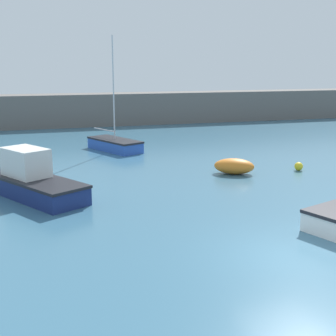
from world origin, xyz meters
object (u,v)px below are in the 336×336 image
Objects in this scene: dinghy_near_pier at (234,166)px; sailboat_tall_mast at (115,144)px; mooring_buoy_yellow at (299,166)px; motorboat_grey_hull at (31,180)px.

dinghy_near_pier is 9.95m from sailboat_tall_mast.
dinghy_near_pier reaches higher than mooring_buoy_yellow.
motorboat_grey_hull is 11.48m from sailboat_tall_mast.
sailboat_tall_mast reaches higher than dinghy_near_pier.
motorboat_grey_hull is at bearing -143.54° from dinghy_near_pier.
motorboat_grey_hull is 0.82× the size of sailboat_tall_mast.
motorboat_grey_hull is at bearing -53.64° from sailboat_tall_mast.
dinghy_near_pier is 10.55m from motorboat_grey_hull.
sailboat_tall_mast is at bearing 133.76° from mooring_buoy_yellow.
sailboat_tall_mast is 12.45m from mooring_buoy_yellow.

